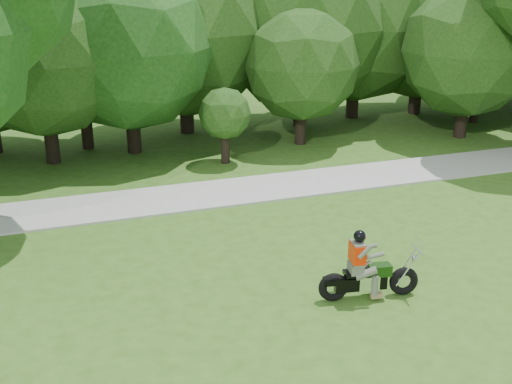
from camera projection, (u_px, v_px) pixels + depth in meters
ground at (477, 312)px, 12.32m from camera, size 100.00×100.00×0.00m
walkway at (309, 183)px, 19.40m from camera, size 60.00×2.20×0.06m
tree_line at (267, 36)px, 24.16m from camera, size 38.71×11.36×7.55m
chopper_motorcycle at (365, 273)px, 12.66m from camera, size 2.07×0.69×1.48m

